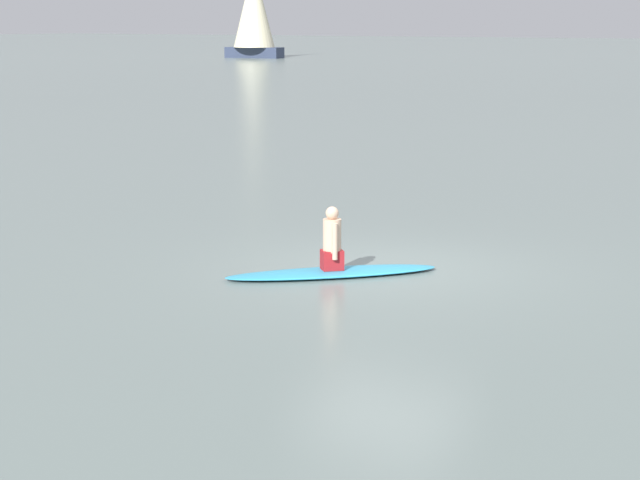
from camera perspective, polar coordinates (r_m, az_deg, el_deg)
name	(u,v)px	position (r m, az deg, el deg)	size (l,w,h in m)	color
ground_plane	(385,269)	(16.83, 3.34, -1.52)	(400.00, 400.00, 0.00)	slate
surfboard	(332,272)	(16.41, 0.62, -1.67)	(3.21, 0.70, 0.09)	#339EC6
person_paddler	(332,241)	(16.31, 0.62, -0.06)	(0.40, 0.40, 0.94)	#A51E23
sailboat_far_left	(254,9)	(108.22, -3.42, 11.74)	(5.79, 4.35, 9.88)	#2D3851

